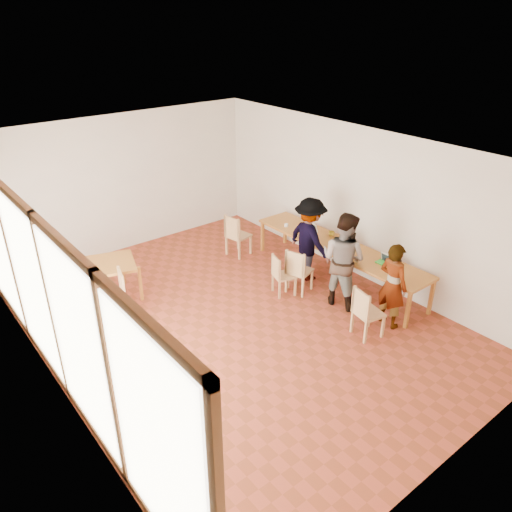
% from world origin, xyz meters
% --- Properties ---
extents(ground, '(8.00, 8.00, 0.00)m').
position_xyz_m(ground, '(0.00, 0.00, 0.00)').
color(ground, '#9B3C25').
rests_on(ground, ground).
extents(wall_back, '(6.00, 0.10, 3.00)m').
position_xyz_m(wall_back, '(0.00, 4.00, 1.50)').
color(wall_back, beige).
rests_on(wall_back, ground).
extents(wall_front, '(6.00, 0.10, 3.00)m').
position_xyz_m(wall_front, '(0.00, -4.00, 1.50)').
color(wall_front, beige).
rests_on(wall_front, ground).
extents(wall_right, '(0.10, 8.00, 3.00)m').
position_xyz_m(wall_right, '(3.00, 0.00, 1.50)').
color(wall_right, beige).
rests_on(wall_right, ground).
extents(window_wall, '(0.10, 8.00, 3.00)m').
position_xyz_m(window_wall, '(-2.96, 0.00, 1.50)').
color(window_wall, white).
rests_on(window_wall, ground).
extents(ceiling, '(6.00, 8.00, 0.04)m').
position_xyz_m(ceiling, '(0.00, 0.00, 3.02)').
color(ceiling, white).
rests_on(ceiling, wall_back).
extents(communal_table, '(0.80, 4.00, 0.75)m').
position_xyz_m(communal_table, '(2.50, -0.03, 0.70)').
color(communal_table, '#A66025').
rests_on(communal_table, ground).
extents(side_table, '(0.90, 0.90, 0.75)m').
position_xyz_m(side_table, '(-1.34, 2.09, 0.67)').
color(side_table, '#A66025').
rests_on(side_table, ground).
extents(chair_near, '(0.49, 0.49, 0.48)m').
position_xyz_m(chair_near, '(1.38, -1.66, 0.55)').
color(chair_near, tan).
rests_on(chair_near, ground).
extents(chair_mid, '(0.53, 0.53, 0.48)m').
position_xyz_m(chair_mid, '(1.50, 0.07, 0.56)').
color(chair_mid, tan).
rests_on(chair_mid, ground).
extents(chair_far, '(0.47, 0.47, 0.43)m').
position_xyz_m(chair_far, '(1.21, 0.23, 0.49)').
color(chair_far, tan).
rests_on(chair_far, ground).
extents(chair_empty, '(0.51, 0.51, 0.50)m').
position_xyz_m(chair_empty, '(1.54, 2.09, 0.58)').
color(chair_empty, tan).
rests_on(chair_empty, ground).
extents(chair_spare, '(0.53, 0.53, 0.50)m').
position_xyz_m(chair_spare, '(-1.54, 1.37, 0.57)').
color(chair_spare, tan).
rests_on(chair_spare, ground).
extents(person_near, '(0.40, 0.58, 1.53)m').
position_xyz_m(person_near, '(2.02, -1.69, 0.76)').
color(person_near, gray).
rests_on(person_near, ground).
extents(person_mid, '(0.82, 0.97, 1.78)m').
position_xyz_m(person_mid, '(1.90, -0.69, 0.89)').
color(person_mid, gray).
rests_on(person_mid, ground).
extents(person_far, '(0.71, 1.14, 1.70)m').
position_xyz_m(person_far, '(2.09, 0.38, 0.85)').
color(person_far, gray).
rests_on(person_far, ground).
extents(laptop_near, '(0.20, 0.23, 0.19)m').
position_xyz_m(laptop_near, '(2.59, -1.06, 0.80)').
color(laptop_near, green).
rests_on(laptop_near, communal_table).
extents(laptop_mid, '(0.25, 0.27, 0.20)m').
position_xyz_m(laptop_mid, '(2.54, -0.15, 0.81)').
color(laptop_mid, green).
rests_on(laptop_mid, communal_table).
extents(laptop_far, '(0.23, 0.25, 0.18)m').
position_xyz_m(laptop_far, '(2.57, 0.77, 0.80)').
color(laptop_far, green).
rests_on(laptop_far, communal_table).
extents(yellow_mug, '(0.15, 0.15, 0.10)m').
position_xyz_m(yellow_mug, '(2.72, 0.38, 0.80)').
color(yellow_mug, gold).
rests_on(yellow_mug, communal_table).
extents(green_bottle, '(0.07, 0.07, 0.28)m').
position_xyz_m(green_bottle, '(2.56, -0.16, 0.89)').
color(green_bottle, '#166420').
rests_on(green_bottle, communal_table).
extents(clear_glass, '(0.07, 0.07, 0.09)m').
position_xyz_m(clear_glass, '(2.68, -1.16, 0.80)').
color(clear_glass, silver).
rests_on(clear_glass, communal_table).
extents(condiment_cup, '(0.08, 0.08, 0.06)m').
position_xyz_m(condiment_cup, '(2.32, 1.32, 0.78)').
color(condiment_cup, white).
rests_on(condiment_cup, communal_table).
extents(pink_phone, '(0.05, 0.10, 0.01)m').
position_xyz_m(pink_phone, '(2.49, -1.46, 0.76)').
color(pink_phone, '#C4375C').
rests_on(pink_phone, communal_table).
extents(black_pouch, '(0.16, 0.26, 0.09)m').
position_xyz_m(black_pouch, '(2.70, -1.18, 0.80)').
color(black_pouch, black).
rests_on(black_pouch, communal_table).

